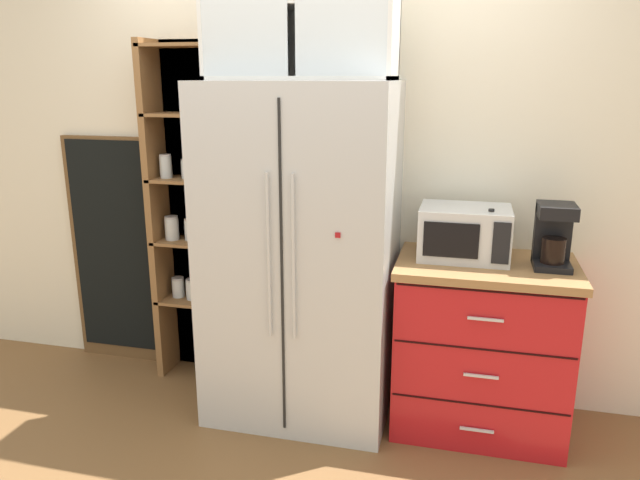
{
  "coord_description": "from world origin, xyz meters",
  "views": [
    {
      "loc": [
        0.81,
        -2.85,
        1.78
      ],
      "look_at": [
        0.1,
        0.02,
        0.97
      ],
      "focal_mm": 33.51,
      "sensor_mm": 36.0,
      "label": 1
    }
  ],
  "objects_px": {
    "bottle_amber": "(489,240)",
    "refrigerator": "(301,255)",
    "mug_navy": "(488,251)",
    "chalkboard_menu": "(116,251)",
    "mug_charcoal": "(488,252)",
    "bottle_clear": "(489,245)",
    "coffee_maker": "(554,235)",
    "microwave": "(464,233)"
  },
  "relations": [
    {
      "from": "bottle_amber",
      "to": "refrigerator",
      "type": "bearing_deg",
      "value": -178.38
    },
    {
      "from": "mug_navy",
      "to": "chalkboard_menu",
      "type": "xyz_separation_m",
      "value": [
        -2.24,
        0.21,
        -0.22
      ]
    },
    {
      "from": "refrigerator",
      "to": "chalkboard_menu",
      "type": "relative_size",
      "value": 1.23
    },
    {
      "from": "mug_navy",
      "to": "mug_charcoal",
      "type": "bearing_deg",
      "value": -89.78
    },
    {
      "from": "bottle_clear",
      "to": "bottle_amber",
      "type": "xyz_separation_m",
      "value": [
        0.0,
        0.03,
        0.02
      ]
    },
    {
      "from": "coffee_maker",
      "to": "mug_charcoal",
      "type": "height_order",
      "value": "coffee_maker"
    },
    {
      "from": "microwave",
      "to": "chalkboard_menu",
      "type": "xyz_separation_m",
      "value": [
        -2.12,
        0.21,
        -0.31
      ]
    },
    {
      "from": "microwave",
      "to": "mug_charcoal",
      "type": "height_order",
      "value": "microwave"
    },
    {
      "from": "mug_charcoal",
      "to": "chalkboard_menu",
      "type": "height_order",
      "value": "chalkboard_menu"
    },
    {
      "from": "refrigerator",
      "to": "mug_navy",
      "type": "height_order",
      "value": "refrigerator"
    },
    {
      "from": "mug_navy",
      "to": "bottle_amber",
      "type": "height_order",
      "value": "bottle_amber"
    },
    {
      "from": "mug_charcoal",
      "to": "bottle_clear",
      "type": "height_order",
      "value": "bottle_clear"
    },
    {
      "from": "microwave",
      "to": "bottle_amber",
      "type": "relative_size",
      "value": 1.61
    },
    {
      "from": "coffee_maker",
      "to": "microwave",
      "type": "bearing_deg",
      "value": 174.18
    },
    {
      "from": "mug_navy",
      "to": "bottle_clear",
      "type": "height_order",
      "value": "bottle_clear"
    },
    {
      "from": "mug_navy",
      "to": "bottle_clear",
      "type": "bearing_deg",
      "value": -91.01
    },
    {
      "from": "refrigerator",
      "to": "bottle_amber",
      "type": "height_order",
      "value": "refrigerator"
    },
    {
      "from": "refrigerator",
      "to": "chalkboard_menu",
      "type": "distance_m",
      "value": 1.34
    },
    {
      "from": "coffee_maker",
      "to": "bottle_clear",
      "type": "xyz_separation_m",
      "value": [
        -0.29,
        -0.07,
        -0.05
      ]
    },
    {
      "from": "coffee_maker",
      "to": "bottle_amber",
      "type": "bearing_deg",
      "value": -173.81
    },
    {
      "from": "refrigerator",
      "to": "bottle_clear",
      "type": "relative_size",
      "value": 7.27
    },
    {
      "from": "microwave",
      "to": "mug_charcoal",
      "type": "xyz_separation_m",
      "value": [
        0.12,
        -0.01,
        -0.09
      ]
    },
    {
      "from": "refrigerator",
      "to": "microwave",
      "type": "relative_size",
      "value": 4.0
    },
    {
      "from": "mug_charcoal",
      "to": "bottle_amber",
      "type": "xyz_separation_m",
      "value": [
        -0.0,
        -0.06,
        0.08
      ]
    },
    {
      "from": "bottle_clear",
      "to": "chalkboard_menu",
      "type": "bearing_deg",
      "value": 171.91
    },
    {
      "from": "mug_navy",
      "to": "bottle_clear",
      "type": "relative_size",
      "value": 0.48
    },
    {
      "from": "refrigerator",
      "to": "mug_charcoal",
      "type": "distance_m",
      "value": 0.94
    },
    {
      "from": "refrigerator",
      "to": "coffee_maker",
      "type": "bearing_deg",
      "value": 2.71
    },
    {
      "from": "microwave",
      "to": "coffee_maker",
      "type": "distance_m",
      "value": 0.42
    },
    {
      "from": "bottle_clear",
      "to": "coffee_maker",
      "type": "bearing_deg",
      "value": 12.58
    },
    {
      "from": "microwave",
      "to": "chalkboard_menu",
      "type": "distance_m",
      "value": 2.15
    },
    {
      "from": "bottle_clear",
      "to": "refrigerator",
      "type": "bearing_deg",
      "value": 179.55
    },
    {
      "from": "mug_charcoal",
      "to": "bottle_clear",
      "type": "bearing_deg",
      "value": -91.22
    },
    {
      "from": "bottle_amber",
      "to": "mug_charcoal",
      "type": "bearing_deg",
      "value": 88.12
    },
    {
      "from": "mug_charcoal",
      "to": "chalkboard_menu",
      "type": "xyz_separation_m",
      "value": [
        -2.24,
        0.22,
        -0.22
      ]
    },
    {
      "from": "bottle_clear",
      "to": "mug_charcoal",
      "type": "bearing_deg",
      "value": 88.78
    },
    {
      "from": "refrigerator",
      "to": "mug_charcoal",
      "type": "relative_size",
      "value": 15.2
    },
    {
      "from": "coffee_maker",
      "to": "refrigerator",
      "type": "bearing_deg",
      "value": -177.29
    },
    {
      "from": "bottle_clear",
      "to": "bottle_amber",
      "type": "relative_size",
      "value": 0.89
    },
    {
      "from": "coffee_maker",
      "to": "chalkboard_menu",
      "type": "relative_size",
      "value": 0.22
    },
    {
      "from": "mug_charcoal",
      "to": "bottle_amber",
      "type": "distance_m",
      "value": 0.1
    },
    {
      "from": "coffee_maker",
      "to": "mug_navy",
      "type": "relative_size",
      "value": 2.68
    }
  ]
}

